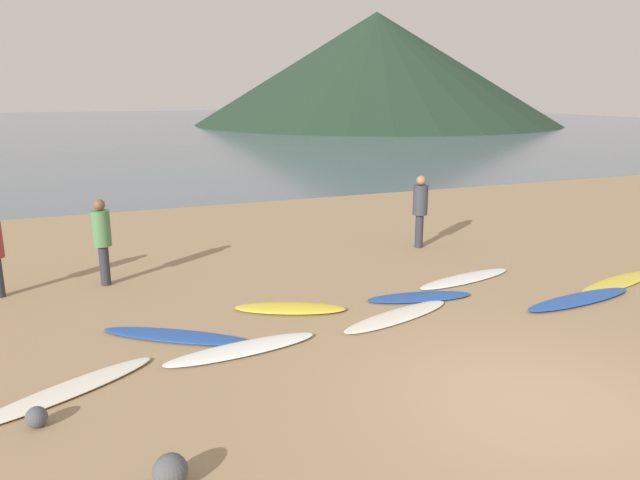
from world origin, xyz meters
name	(u,v)px	position (x,y,z in m)	size (l,w,h in m)	color
ground_plane	(280,236)	(0.00, 10.00, -0.10)	(120.00, 120.00, 0.20)	#997C5B
ocean_water	(124,126)	(0.00, 64.60, 0.00)	(140.00, 100.00, 0.01)	slate
headland_hill	(376,69)	(27.72, 58.41, 6.20)	(41.70, 41.70, 12.40)	#1E3323
surfboard_0	(67,390)	(-5.36, 2.51, 0.04)	(2.50, 0.47, 0.08)	silver
surfboard_1	(178,336)	(-3.76, 3.75, 0.04)	(2.55, 0.48, 0.07)	#1E479E
surfboard_2	(242,349)	(-2.95, 2.88, 0.04)	(2.39, 0.51, 0.09)	white
surfboard_3	(290,308)	(-1.72, 4.22, 0.05)	(1.97, 0.59, 0.09)	yellow
surfboard_4	(397,316)	(-0.14, 3.20, 0.03)	(2.38, 0.51, 0.07)	silver
surfboard_5	(419,297)	(0.72, 3.89, 0.03)	(2.02, 0.55, 0.07)	#1E479E
surfboard_6	(465,279)	(2.18, 4.52, 0.03)	(2.45, 0.52, 0.06)	white
surfboard_7	(579,299)	(3.37, 2.65, 0.05)	(2.59, 0.50, 0.10)	#1E479E
surfboard_8	(617,283)	(4.87, 3.16, 0.03)	(2.48, 0.52, 0.06)	yellow
person_0	(102,235)	(-4.67, 6.97, 1.03)	(0.35, 0.35, 1.74)	#2D2D38
person_1	(420,206)	(2.68, 7.16, 1.05)	(0.36, 0.36, 1.79)	#2D2D38
beach_rock_near	(36,417)	(-5.67, 1.78, 0.12)	(0.25, 0.25, 0.25)	#4A4C51
beach_rock_far	(170,471)	(-4.40, 0.11, 0.17)	(0.35, 0.35, 0.35)	#4B4C51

